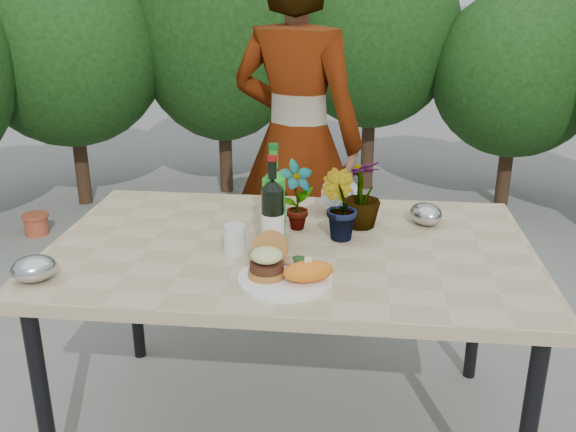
# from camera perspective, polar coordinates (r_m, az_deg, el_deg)

# --- Properties ---
(ground) EXTENTS (80.00, 80.00, 0.00)m
(ground) POSITION_cam_1_polar(r_m,az_deg,el_deg) (2.54, 0.20, -18.31)
(ground) COLOR slate
(ground) RESTS_ON ground
(patio_table) EXTENTS (1.60, 1.00, 0.75)m
(patio_table) POSITION_cam_1_polar(r_m,az_deg,el_deg) (2.17, 0.23, -3.91)
(patio_table) COLOR tan
(patio_table) RESTS_ON ground
(shrub_hedge) EXTENTS (6.86, 5.09, 2.32)m
(shrub_hedge) POSITION_cam_1_polar(r_m,az_deg,el_deg) (3.65, 4.17, 13.35)
(shrub_hedge) COLOR #382316
(shrub_hedge) RESTS_ON ground
(dinner_plate) EXTENTS (0.28, 0.28, 0.01)m
(dinner_plate) POSITION_cam_1_polar(r_m,az_deg,el_deg) (1.89, -0.22, -5.65)
(dinner_plate) COLOR white
(dinner_plate) RESTS_ON patio_table
(burger_stack) EXTENTS (0.11, 0.16, 0.11)m
(burger_stack) POSITION_cam_1_polar(r_m,az_deg,el_deg) (1.89, -1.82, -3.87)
(burger_stack) COLOR #B7722D
(burger_stack) RESTS_ON dinner_plate
(sweet_potato) EXTENTS (0.17, 0.12, 0.06)m
(sweet_potato) POSITION_cam_1_polar(r_m,az_deg,el_deg) (1.85, 1.81, -4.94)
(sweet_potato) COLOR orange
(sweet_potato) RESTS_ON dinner_plate
(grilled_veg) EXTENTS (0.08, 0.05, 0.03)m
(grilled_veg) POSITION_cam_1_polar(r_m,az_deg,el_deg) (1.96, 0.58, -3.96)
(grilled_veg) COLOR olive
(grilled_veg) RESTS_ON dinner_plate
(wine_bottle) EXTENTS (0.08, 0.08, 0.32)m
(wine_bottle) POSITION_cam_1_polar(r_m,az_deg,el_deg) (2.07, -1.36, 0.03)
(wine_bottle) COLOR black
(wine_bottle) RESTS_ON patio_table
(sparkling_water) EXTENTS (0.08, 0.08, 0.33)m
(sparkling_water) POSITION_cam_1_polar(r_m,az_deg,el_deg) (2.15, -1.26, 0.97)
(sparkling_water) COLOR #1E961B
(sparkling_water) RESTS_ON patio_table
(plastic_cup) EXTENTS (0.07, 0.07, 0.09)m
(plastic_cup) POSITION_cam_1_polar(r_m,az_deg,el_deg) (2.07, -4.76, -2.07)
(plastic_cup) COLOR silver
(plastic_cup) RESTS_ON patio_table
(seedling_left) EXTENTS (0.16, 0.15, 0.25)m
(seedling_left) POSITION_cam_1_polar(r_m,az_deg,el_deg) (2.24, 0.75, 1.81)
(seedling_left) COLOR #2E5E20
(seedling_left) RESTS_ON patio_table
(seedling_mid) EXTENTS (0.17, 0.16, 0.24)m
(seedling_mid) POSITION_cam_1_polar(r_m,az_deg,el_deg) (2.16, 4.55, 0.94)
(seedling_mid) COLOR #25571E
(seedling_mid) RESTS_ON patio_table
(seedling_right) EXTENTS (0.19, 0.19, 0.25)m
(seedling_right) POSITION_cam_1_polar(r_m,az_deg,el_deg) (2.27, 6.56, 1.97)
(seedling_right) COLOR #23551D
(seedling_right) RESTS_ON patio_table
(blue_bowl) EXTENTS (0.18, 0.18, 0.11)m
(blue_bowl) POSITION_cam_1_polar(r_m,az_deg,el_deg) (2.42, 4.61, 1.52)
(blue_bowl) COLOR white
(blue_bowl) RESTS_ON patio_table
(foil_packet_left) EXTENTS (0.17, 0.16, 0.08)m
(foil_packet_left) POSITION_cam_1_polar(r_m,az_deg,el_deg) (2.02, -21.65, -4.36)
(foil_packet_left) COLOR #B0B1B7
(foil_packet_left) RESTS_ON patio_table
(foil_packet_right) EXTENTS (0.16, 0.17, 0.08)m
(foil_packet_right) POSITION_cam_1_polar(r_m,az_deg,el_deg) (2.36, 12.16, 0.18)
(foil_packet_right) COLOR #ADB0B4
(foil_packet_right) RESTS_ON patio_table
(person) EXTENTS (0.73, 0.59, 1.75)m
(person) POSITION_cam_1_polar(r_m,az_deg,el_deg) (3.00, 0.80, 6.62)
(person) COLOR #986E4C
(person) RESTS_ON ground
(terracotta_pot) EXTENTS (0.17, 0.17, 0.14)m
(terracotta_pot) POSITION_cam_1_polar(r_m,az_deg,el_deg) (4.52, -21.47, -0.66)
(terracotta_pot) COLOR #B24B2D
(terracotta_pot) RESTS_ON ground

